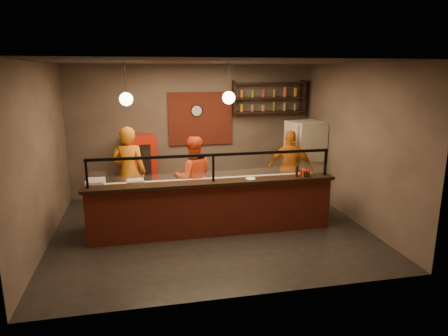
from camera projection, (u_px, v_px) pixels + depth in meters
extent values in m
plane|color=black|center=(211.00, 229.00, 7.91)|extent=(6.00, 6.00, 0.00)
plane|color=#332B28|center=(210.00, 62.00, 7.15)|extent=(6.00, 6.00, 0.00)
plane|color=#715F53|center=(193.00, 131.00, 9.91)|extent=(6.00, 0.00, 6.00)
plane|color=#715F53|center=(40.00, 156.00, 6.93)|extent=(0.00, 5.00, 5.00)
plane|color=#715F53|center=(355.00, 144.00, 8.14)|extent=(0.00, 5.00, 5.00)
plane|color=#715F53|center=(244.00, 186.00, 5.15)|extent=(6.00, 0.00, 6.00)
cube|color=maroon|center=(201.00, 119.00, 9.85)|extent=(1.60, 0.04, 1.30)
cube|color=maroon|center=(214.00, 210.00, 7.51)|extent=(4.60, 0.25, 1.00)
cube|color=black|center=(213.00, 183.00, 7.38)|extent=(4.70, 0.37, 0.06)
cube|color=gray|center=(209.00, 205.00, 8.00)|extent=(4.60, 0.75, 0.85)
cube|color=white|center=(209.00, 184.00, 7.89)|extent=(4.60, 0.75, 0.05)
cube|color=white|center=(213.00, 168.00, 7.31)|extent=(4.40, 0.02, 0.50)
cube|color=black|center=(213.00, 155.00, 7.26)|extent=(4.50, 0.05, 0.05)
cube|color=black|center=(87.00, 174.00, 6.87)|extent=(0.04, 0.04, 0.50)
cube|color=black|center=(213.00, 168.00, 7.31)|extent=(0.04, 0.04, 0.50)
cube|color=black|center=(325.00, 163.00, 7.76)|extent=(0.04, 0.04, 0.50)
cube|color=black|center=(269.00, 112.00, 10.01)|extent=(1.80, 0.28, 0.04)
cube|color=black|center=(269.00, 98.00, 9.93)|extent=(1.80, 0.28, 0.04)
cube|color=black|center=(269.00, 83.00, 9.85)|extent=(1.80, 0.28, 0.04)
cube|color=black|center=(234.00, 98.00, 9.75)|extent=(0.04, 0.28, 0.85)
cube|color=black|center=(303.00, 97.00, 10.11)|extent=(0.04, 0.28, 0.85)
cylinder|color=black|center=(197.00, 111.00, 9.77)|extent=(0.30, 0.04, 0.30)
cylinder|color=black|center=(125.00, 79.00, 7.11)|extent=(0.01, 0.01, 0.60)
sphere|color=#FFD18C|center=(126.00, 99.00, 7.20)|extent=(0.24, 0.24, 0.24)
cylinder|color=black|center=(229.00, 79.00, 7.50)|extent=(0.01, 0.01, 0.60)
sphere|color=#FFD18C|center=(229.00, 98.00, 7.58)|extent=(0.24, 0.24, 0.24)
imported|color=orange|center=(129.00, 172.00, 8.39)|extent=(0.79, 0.60, 1.95)
imported|color=red|center=(193.00, 177.00, 8.41)|extent=(0.86, 0.67, 1.74)
imported|color=#CA6713|center=(290.00, 168.00, 9.15)|extent=(1.11, 0.75, 1.75)
cube|color=beige|center=(305.00, 160.00, 9.67)|extent=(0.92, 0.88, 1.89)
cube|color=#B21C0B|center=(141.00, 168.00, 9.50)|extent=(0.78, 0.73, 1.59)
cylinder|color=#EEE6CA|center=(242.00, 181.00, 7.94)|extent=(0.56, 0.56, 0.01)
cube|color=silver|center=(95.00, 185.00, 7.42)|extent=(0.33, 0.26, 0.16)
cube|color=white|center=(96.00, 183.00, 7.58)|extent=(0.33, 0.28, 0.16)
cube|color=silver|center=(136.00, 184.00, 7.51)|extent=(0.34, 0.28, 0.16)
cylinder|color=gold|center=(103.00, 187.00, 7.48)|extent=(0.32, 0.09, 0.05)
cube|color=black|center=(305.00, 174.00, 7.71)|extent=(0.20, 0.18, 0.09)
cylinder|color=black|center=(297.00, 171.00, 7.67)|extent=(0.06, 0.06, 0.22)
cylinder|color=white|center=(251.00, 179.00, 7.53)|extent=(0.23, 0.23, 0.01)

